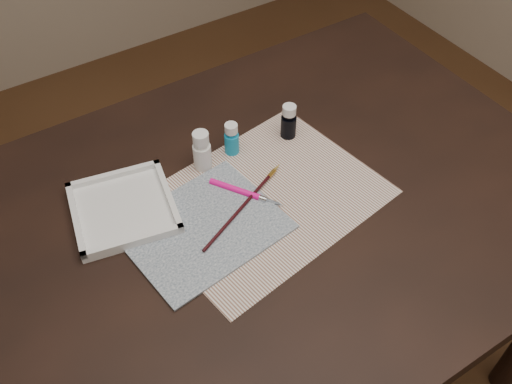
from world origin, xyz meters
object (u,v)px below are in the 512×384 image
paper (263,198)px  canvas (203,228)px  paint_bottle_navy (289,121)px  palette_tray (123,208)px  paint_bottle_cyan (232,139)px  paint_bottle_white (202,151)px

paper → canvas: (-0.14, -0.00, 0.00)m
canvas → paint_bottle_navy: paint_bottle_navy is taller
paint_bottle_navy → palette_tray: (-0.39, -0.01, -0.03)m
canvas → paint_bottle_cyan: 0.22m
paint_bottle_white → palette_tray: bearing=-171.9°
canvas → paint_bottle_navy: bearing=24.6°
paper → canvas: 0.14m
paint_bottle_cyan → palette_tray: (-0.26, -0.03, -0.03)m
canvas → paint_bottle_white: 0.17m
paper → paint_bottle_navy: 0.20m
paint_bottle_cyan → palette_tray: size_ratio=0.40×
paper → paint_bottle_white: 0.16m
canvas → paper: bearing=1.5°
palette_tray → paint_bottle_white: bearing=8.1°
paint_bottle_navy → paint_bottle_cyan: bearing=170.5°
paint_bottle_white → canvas: bearing=-119.0°
paint_bottle_white → paint_bottle_navy: paint_bottle_white is taller
paint_bottle_cyan → paint_bottle_navy: size_ratio=0.92×
palette_tray → paint_bottle_cyan: bearing=7.1°
canvas → palette_tray: (-0.11, 0.12, 0.01)m
canvas → palette_tray: bearing=132.3°
paper → palette_tray: size_ratio=2.34×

